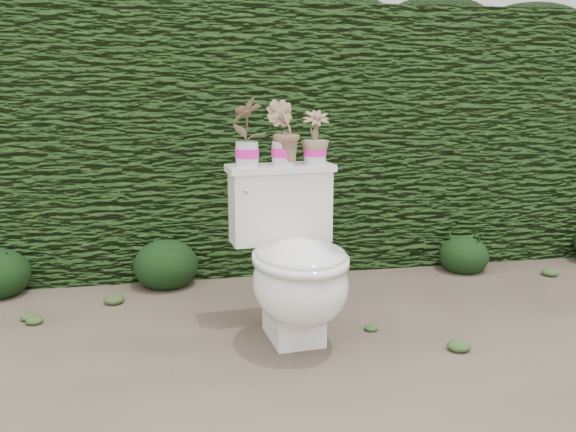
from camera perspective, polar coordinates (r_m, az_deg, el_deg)
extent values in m
plane|color=#73624F|center=(2.70, -1.44, -12.84)|extent=(60.00, 60.00, 0.00)
cube|color=#274818|center=(4.05, -5.28, 7.30)|extent=(8.00, 1.00, 1.60)
cube|color=silver|center=(8.52, -4.36, 17.96)|extent=(8.00, 3.50, 4.00)
cube|color=white|center=(2.83, 0.50, -9.46)|extent=(0.25, 0.32, 0.20)
ellipsoid|color=white|center=(2.67, 1.13, -6.23)|extent=(0.45, 0.55, 0.39)
cube|color=white|center=(2.89, -0.72, 0.88)|extent=(0.48, 0.21, 0.34)
cube|color=white|center=(2.86, -0.73, 4.51)|extent=(0.52, 0.23, 0.03)
cylinder|color=silver|center=(2.74, -3.93, 2.44)|extent=(0.02, 0.06, 0.02)
sphere|color=silver|center=(2.71, -3.80, 2.34)|extent=(0.03, 0.03, 0.03)
imported|color=#277E27|center=(2.81, -3.88, 7.70)|extent=(0.19, 0.18, 0.30)
imported|color=#277E27|center=(2.85, -0.46, 7.68)|extent=(0.20, 0.19, 0.29)
imported|color=#277E27|center=(2.90, 2.56, 7.25)|extent=(0.14, 0.14, 0.24)
ellipsoid|color=black|center=(3.60, -11.37, -4.08)|extent=(0.37, 0.37, 0.30)
ellipsoid|color=black|center=(3.72, 2.17, -3.51)|extent=(0.34, 0.34, 0.27)
ellipsoid|color=black|center=(3.97, 16.15, -3.20)|extent=(0.31, 0.31, 0.24)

